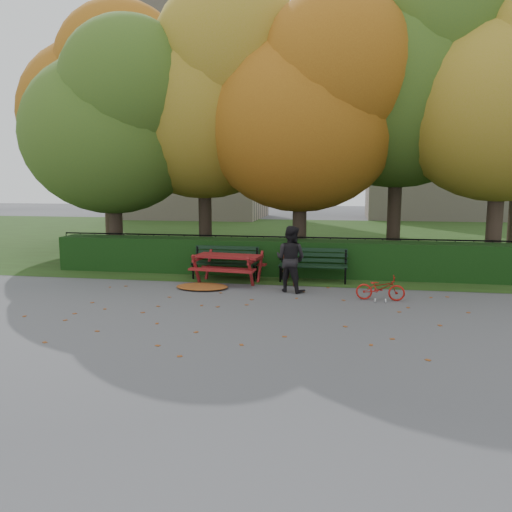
% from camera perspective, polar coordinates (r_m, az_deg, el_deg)
% --- Properties ---
extents(ground, '(90.00, 90.00, 0.00)m').
position_cam_1_polar(ground, '(10.03, -1.13, -6.83)').
color(ground, '#5F5E63').
rests_on(ground, ground).
extents(grass_strip, '(90.00, 90.00, 0.00)m').
position_cam_1_polar(grass_strip, '(23.71, 5.41, 2.10)').
color(grass_strip, '#243914').
rests_on(grass_strip, ground).
extents(building_left, '(10.00, 7.00, 15.00)m').
position_cam_1_polar(building_left, '(37.43, -7.26, 15.94)').
color(building_left, '#B4A28D').
rests_on(building_left, ground).
extents(building_right, '(9.00, 6.00, 12.00)m').
position_cam_1_polar(building_right, '(38.13, 19.74, 13.11)').
color(building_right, '#B4A28D').
rests_on(building_right, ground).
extents(hedge, '(13.00, 0.90, 1.00)m').
position_cam_1_polar(hedge, '(14.27, 2.35, -0.15)').
color(hedge, black).
rests_on(hedge, ground).
extents(iron_fence, '(14.00, 0.04, 1.02)m').
position_cam_1_polar(iron_fence, '(15.05, 2.75, 0.44)').
color(iron_fence, black).
rests_on(iron_fence, ground).
extents(tree_a, '(5.88, 5.60, 7.48)m').
position_cam_1_polar(tree_a, '(16.74, -15.54, 14.64)').
color(tree_a, '#30251C').
rests_on(tree_a, ground).
extents(tree_b, '(6.72, 6.40, 8.79)m').
position_cam_1_polar(tree_b, '(17.02, -5.07, 17.81)').
color(tree_b, '#30251C').
rests_on(tree_b, ground).
extents(tree_c, '(6.30, 6.00, 8.00)m').
position_cam_1_polar(tree_c, '(15.63, 6.36, 16.47)').
color(tree_c, '#30251C').
rests_on(tree_c, ground).
extents(tree_d, '(7.14, 6.80, 9.58)m').
position_cam_1_polar(tree_d, '(17.16, 17.54, 19.34)').
color(tree_d, '#30251C').
rests_on(tree_d, ground).
extents(tree_f, '(6.93, 6.60, 9.19)m').
position_cam_1_polar(tree_f, '(20.99, -16.21, 16.54)').
color(tree_f, '#30251C').
rests_on(tree_f, ground).
extents(bench_left, '(1.80, 0.57, 0.88)m').
position_cam_1_polar(bench_left, '(13.73, -3.49, -0.42)').
color(bench_left, black).
rests_on(bench_left, ground).
extents(bench_right, '(1.80, 0.57, 0.88)m').
position_cam_1_polar(bench_right, '(13.38, 6.56, -0.70)').
color(bench_right, black).
rests_on(bench_right, ground).
extents(picnic_table, '(1.87, 1.58, 0.84)m').
position_cam_1_polar(picnic_table, '(13.17, -3.15, -0.58)').
color(picnic_table, maroon).
rests_on(picnic_table, ground).
extents(leaf_pile, '(1.55, 1.30, 0.09)m').
position_cam_1_polar(leaf_pile, '(12.58, -6.18, -3.49)').
color(leaf_pile, maroon).
rests_on(leaf_pile, ground).
extents(leaf_scatter, '(9.00, 5.70, 0.01)m').
position_cam_1_polar(leaf_scatter, '(10.31, -0.81, -6.36)').
color(leaf_scatter, maroon).
rests_on(leaf_scatter, ground).
extents(child, '(0.43, 0.30, 1.12)m').
position_cam_1_polar(child, '(12.72, 3.90, -0.97)').
color(child, '#452116').
rests_on(child, ground).
extents(adult, '(0.95, 0.85, 1.61)m').
position_cam_1_polar(adult, '(12.06, 3.97, -0.32)').
color(adult, black).
rests_on(adult, ground).
extents(bicycle, '(1.09, 0.40, 0.57)m').
position_cam_1_polar(bicycle, '(11.57, 14.03, -3.56)').
color(bicycle, '#AC160F').
rests_on(bicycle, ground).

